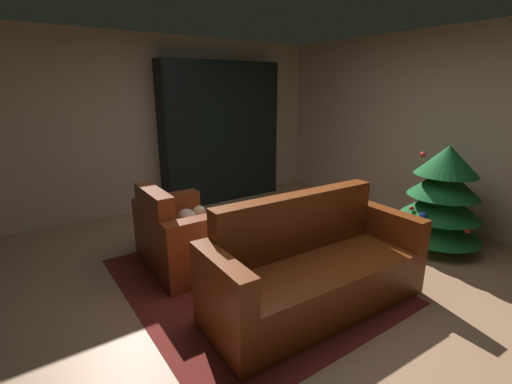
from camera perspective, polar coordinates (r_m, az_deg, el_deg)
The scene contains 11 objects.
ground_plane at distance 3.71m, azimuth 4.61°, elevation -13.44°, with size 6.89×6.89×0.00m, color #A77958.
wall_back at distance 5.38m, azimuth 27.73°, elevation 8.54°, with size 5.86×0.06×2.56m, color tan.
wall_left at distance 5.78m, azimuth -14.02°, elevation 10.32°, with size 0.06×5.40×2.56m, color tan.
area_rug at distance 3.67m, azimuth -1.18°, elevation -13.65°, with size 2.52×2.18×0.01m, color maroon.
bookshelf_unit at distance 6.01m, azimuth -4.32°, elevation 9.12°, with size 0.33×2.02×2.22m.
armchair_red at distance 3.89m, azimuth -11.72°, elevation -7.10°, with size 1.07×0.76×0.88m.
couch_red at distance 3.20m, azimuth 9.04°, elevation -12.17°, with size 0.81×1.98×0.95m.
coffee_table at distance 3.52m, azimuth -2.54°, elevation -8.43°, with size 0.63×0.63×0.41m.
book_stack_on_table at distance 3.53m, azimuth -2.61°, elevation -6.95°, with size 0.22×0.19×0.08m.
bottle_on_table at distance 3.57m, azimuth -4.49°, elevation -5.14°, with size 0.06×0.06×0.32m.
decorated_tree at distance 4.64m, azimuth 27.26°, elevation -0.84°, with size 0.95×0.95×1.22m.
Camera 1 is at (2.46, -2.08, 1.84)m, focal length 25.40 mm.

